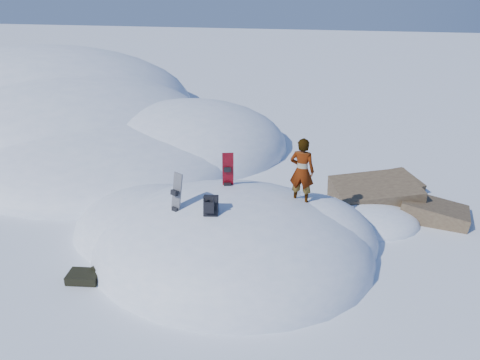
% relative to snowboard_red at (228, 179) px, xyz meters
% --- Properties ---
extents(ground, '(120.00, 120.00, 0.00)m').
position_rel_snowboard_red_xyz_m(ground, '(0.27, -0.84, -1.60)').
color(ground, white).
rests_on(ground, ground).
extents(snow_mound, '(8.00, 6.00, 3.00)m').
position_rel_snowboard_red_xyz_m(snow_mound, '(0.10, -0.60, -1.60)').
color(snow_mound, white).
rests_on(snow_mound, ground).
extents(snow_ridge, '(21.50, 18.50, 6.40)m').
position_rel_snowboard_red_xyz_m(snow_ridge, '(-10.16, 9.01, -1.60)').
color(snow_ridge, white).
rests_on(snow_ridge, ground).
extents(rock_outcrop, '(4.68, 4.41, 1.68)m').
position_rel_snowboard_red_xyz_m(rock_outcrop, '(3.99, 2.17, -1.59)').
color(rock_outcrop, brown).
rests_on(rock_outcrop, ground).
extents(snowboard_red, '(0.33, 0.30, 1.49)m').
position_rel_snowboard_red_xyz_m(snowboard_red, '(0.00, 0.00, 0.00)').
color(snowboard_red, red).
rests_on(snowboard_red, snow_mound).
extents(snowboard_dark, '(0.37, 0.37, 1.41)m').
position_rel_snowboard_red_xyz_m(snowboard_dark, '(-0.88, -1.48, -0.06)').
color(snowboard_dark, black).
rests_on(snowboard_dark, snow_mound).
extents(backpack, '(0.36, 0.41, 0.53)m').
position_rel_snowboard_red_xyz_m(backpack, '(-0.00, -1.64, 0.03)').
color(backpack, black).
rests_on(backpack, snow_mound).
extents(gear_pile, '(0.93, 0.71, 0.25)m').
position_rel_snowboard_red_xyz_m(gear_pile, '(-2.63, -2.69, -1.48)').
color(gear_pile, black).
rests_on(gear_pile, ground).
extents(person, '(0.65, 0.48, 1.64)m').
position_rel_snowboard_red_xyz_m(person, '(1.86, -0.16, 0.43)').
color(person, slate).
rests_on(person, snow_mound).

